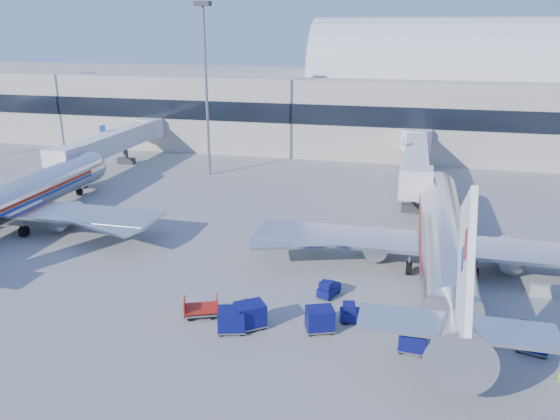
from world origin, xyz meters
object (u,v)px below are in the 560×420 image
(barrier_near, at_px, (551,291))
(mast_west, at_px, (205,65))
(airliner_mid, at_px, (4,203))
(cart_train_b, at_px, (250,315))
(cart_train_a, at_px, (320,319))
(cart_solo_far, at_px, (534,338))
(airliner_main, at_px, (444,240))
(cart_solo_near, at_px, (413,340))
(jetbridge_near, at_px, (416,156))
(cart_open_red, at_px, (202,310))
(cart_train_c, at_px, (232,320))
(tug_right, at_px, (472,330))
(tug_lead, at_px, (354,313))
(jetbridge_mid, at_px, (117,141))
(tug_left, at_px, (328,289))

(barrier_near, bearing_deg, mast_west, 143.62)
(airliner_mid, distance_m, cart_train_b, 31.50)
(cart_train_a, bearing_deg, cart_solo_far, -18.32)
(airliner_main, bearing_deg, cart_solo_near, -99.91)
(barrier_near, xyz_separation_m, cart_solo_near, (-10.19, -10.03, 0.39))
(jetbridge_near, distance_m, mast_west, 29.67)
(jetbridge_near, bearing_deg, cart_solo_near, -89.69)
(cart_solo_far, bearing_deg, cart_open_red, -163.85)
(cart_train_a, distance_m, cart_train_c, 5.94)
(airliner_mid, distance_m, cart_train_a, 35.65)
(cart_solo_far, bearing_deg, barrier_near, 85.61)
(airliner_main, relative_size, cart_solo_near, 19.66)
(mast_west, height_order, tug_right, mast_west)
(airliner_main, xyz_separation_m, cart_train_c, (-14.07, -12.98, -2.03))
(cart_train_a, bearing_deg, airliner_mid, 139.59)
(barrier_near, bearing_deg, tug_right, -130.17)
(airliner_mid, height_order, tug_lead, airliner_mid)
(jetbridge_near, xyz_separation_m, cart_solo_far, (7.61, -37.04, -3.02))
(cart_train_b, distance_m, cart_solo_near, 10.83)
(cart_solo_far, xyz_separation_m, cart_open_red, (-22.04, -0.70, -0.45))
(cart_train_a, bearing_deg, cart_train_b, 166.57)
(barrier_near, height_order, cart_solo_far, cart_solo_far)
(tug_right, distance_m, cart_open_red, 18.48)
(barrier_near, relative_size, cart_train_a, 1.29)
(airliner_main, height_order, cart_solo_far, airliner_main)
(tug_lead, xyz_separation_m, cart_train_c, (-7.88, -3.29, 0.26))
(cart_solo_near, bearing_deg, cart_solo_far, 18.73)
(airliner_main, distance_m, barrier_near, 8.74)
(jetbridge_near, relative_size, cart_train_c, 12.41)
(cart_train_b, relative_size, cart_solo_near, 1.36)
(barrier_near, bearing_deg, cart_train_b, -155.29)
(cart_train_a, bearing_deg, tug_right, -13.44)
(jetbridge_near, relative_size, cart_open_red, 9.54)
(jetbridge_mid, relative_size, tug_lead, 11.98)
(barrier_near, height_order, cart_solo_near, cart_solo_near)
(tug_lead, bearing_deg, mast_west, 113.17)
(mast_west, height_order, cart_train_a, mast_west)
(airliner_mid, distance_m, tug_left, 34.16)
(tug_right, height_order, cart_train_a, cart_train_a)
(airliner_mid, xyz_separation_m, tug_left, (33.47, -6.39, -2.31))
(airliner_mid, xyz_separation_m, cart_train_b, (28.99, -12.17, -1.96))
(airliner_mid, xyz_separation_m, jetbridge_mid, (-2.40, 26.30, 1.00))
(cart_train_a, xyz_separation_m, cart_train_b, (-4.69, -0.67, 0.06))
(cart_train_b, bearing_deg, cart_solo_near, -37.50)
(jetbridge_near, bearing_deg, cart_open_red, -110.92)
(cart_train_b, bearing_deg, tug_lead, -15.59)
(barrier_near, distance_m, cart_solo_far, 8.71)
(airliner_mid, relative_size, cart_solo_near, 19.66)
(airliner_mid, bearing_deg, cart_solo_far, -12.82)
(barrier_near, relative_size, cart_solo_near, 1.58)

